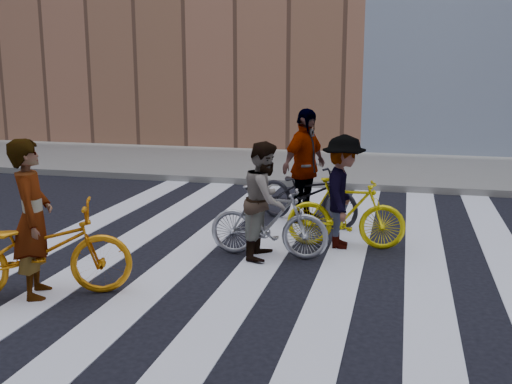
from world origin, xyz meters
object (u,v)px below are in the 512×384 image
at_px(bike_yellow_left, 39,251).
at_px(bike_silver_mid, 269,222).
at_px(rider_left, 33,219).
at_px(bike_yellow_right, 346,213).
at_px(rider_mid, 265,200).
at_px(rider_rear, 304,167).
at_px(rider_right, 343,192).
at_px(bike_dark_rear, 307,193).

xyz_separation_m(bike_yellow_left, bike_silver_mid, (2.26, 2.09, -0.04)).
bearing_deg(rider_left, bike_yellow_right, -74.06).
bearing_deg(bike_yellow_left, bike_silver_mid, -71.58).
distance_m(bike_yellow_right, rider_mid, 1.31).
relative_size(bike_yellow_right, rider_rear, 0.89).
height_order(rider_mid, rider_rear, rider_rear).
distance_m(bike_yellow_right, rider_rear, 1.60).
xyz_separation_m(bike_yellow_left, bike_yellow_right, (3.27, 2.81, -0.03)).
xyz_separation_m(rider_mid, rider_right, (1.00, 0.72, 0.02)).
relative_size(rider_left, rider_right, 1.10).
bearing_deg(bike_silver_mid, bike_yellow_left, 133.87).
xyz_separation_m(bike_yellow_right, bike_dark_rear, (-0.79, 1.28, 0.00)).
relative_size(bike_yellow_left, bike_dark_rear, 1.06).
xyz_separation_m(bike_yellow_left, rider_rear, (2.43, 4.10, 0.43)).
bearing_deg(bike_dark_rear, rider_left, 172.91).
distance_m(rider_left, rider_rear, 4.79).
bearing_deg(rider_rear, bike_dark_rear, -65.42).
relative_size(rider_mid, rider_right, 0.98).
relative_size(bike_dark_rear, rider_rear, 1.02).
relative_size(bike_silver_mid, bike_dark_rear, 0.85).
height_order(rider_left, rider_rear, rider_rear).
distance_m(bike_silver_mid, bike_yellow_right, 1.24).
bearing_deg(rider_right, bike_silver_mid, 124.19).
bearing_deg(rider_rear, rider_mid, -161.55).
distance_m(bike_silver_mid, rider_mid, 0.32).
distance_m(bike_yellow_left, rider_left, 0.38).
relative_size(bike_dark_rear, rider_right, 1.19).
bearing_deg(rider_left, rider_right, -73.64).
relative_size(bike_yellow_left, rider_left, 1.14).
bearing_deg(rider_rear, rider_right, -123.78).
relative_size(rider_left, rider_rear, 0.95).
relative_size(bike_yellow_left, rider_right, 1.26).
distance_m(rider_left, rider_right, 4.31).
xyz_separation_m(rider_right, rider_rear, (-0.79, 1.28, 0.14)).
bearing_deg(rider_rear, bike_silver_mid, -160.13).
relative_size(bike_dark_rear, rider_mid, 1.22).
bearing_deg(bike_yellow_right, bike_silver_mid, 122.79).
distance_m(bike_yellow_right, rider_right, 0.32).
relative_size(rider_right, rider_rear, 0.86).
distance_m(bike_yellow_right, bike_dark_rear, 1.51).
xyz_separation_m(bike_dark_rear, rider_right, (0.74, -1.28, 0.32)).
distance_m(rider_right, rider_rear, 1.51).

